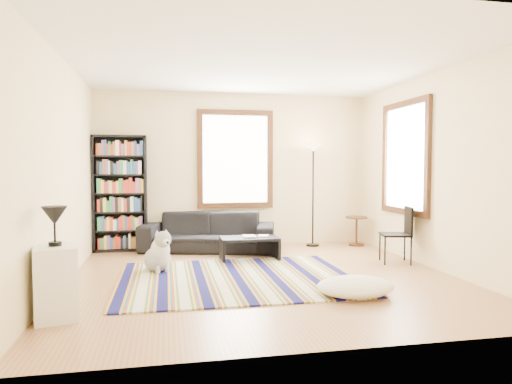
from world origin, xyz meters
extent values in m
cube|color=#A9754D|center=(0.00, 0.00, -0.05)|extent=(5.00, 5.00, 0.10)
cube|color=white|center=(0.00, 0.00, 2.85)|extent=(5.00, 5.00, 0.10)
cube|color=beige|center=(0.00, 2.55, 1.40)|extent=(5.00, 0.10, 2.80)
cube|color=beige|center=(0.00, -2.55, 1.40)|extent=(5.00, 0.10, 2.80)
cube|color=beige|center=(-2.55, 0.00, 1.40)|extent=(0.10, 5.00, 2.80)
cube|color=beige|center=(2.55, 0.00, 1.40)|extent=(0.10, 5.00, 2.80)
cube|color=white|center=(0.00, 2.47, 1.60)|extent=(1.20, 0.06, 1.60)
cube|color=white|center=(2.47, 0.80, 1.60)|extent=(0.06, 1.20, 1.60)
cube|color=#0D0E44|center=(-0.36, -0.06, 0.01)|extent=(3.02, 2.42, 0.02)
imported|color=black|center=(-0.55, 2.05, 0.33)|extent=(2.43, 1.43, 0.67)
cube|color=black|center=(-2.04, 2.32, 1.00)|extent=(0.90, 0.30, 2.00)
cube|color=black|center=(0.02, 1.12, 0.18)|extent=(0.92, 0.54, 0.36)
imported|color=beige|center=(-0.08, 1.12, 0.37)|extent=(0.21, 0.27, 0.02)
imported|color=beige|center=(0.17, 1.17, 0.37)|extent=(0.21, 0.25, 0.02)
ellipsoid|color=white|center=(0.83, -1.10, 0.11)|extent=(0.99, 0.81, 0.22)
cylinder|color=#3F240F|center=(2.20, 2.03, 0.27)|extent=(0.49, 0.49, 0.54)
cube|color=black|center=(2.15, 0.48, 0.43)|extent=(0.51, 0.49, 0.86)
cube|color=silver|center=(-2.30, -1.24, 0.35)|extent=(0.48, 0.57, 0.70)
camera|label=1|loc=(-1.25, -5.85, 1.45)|focal=32.00mm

